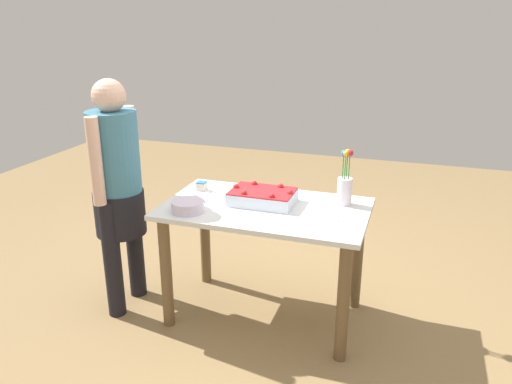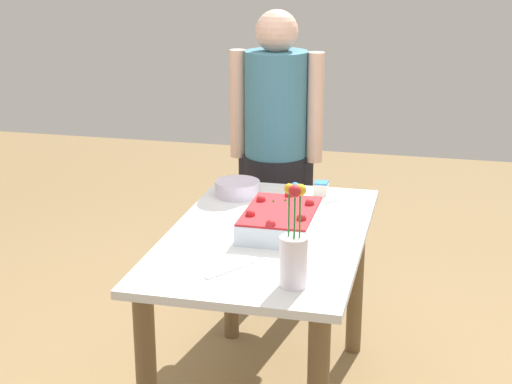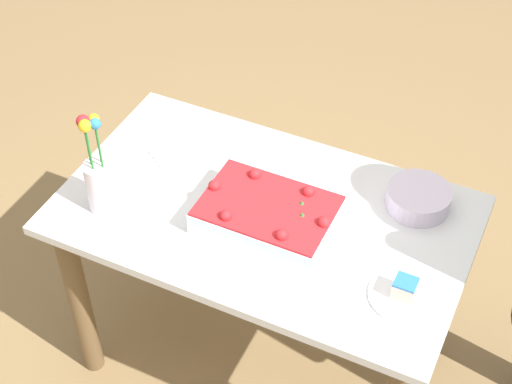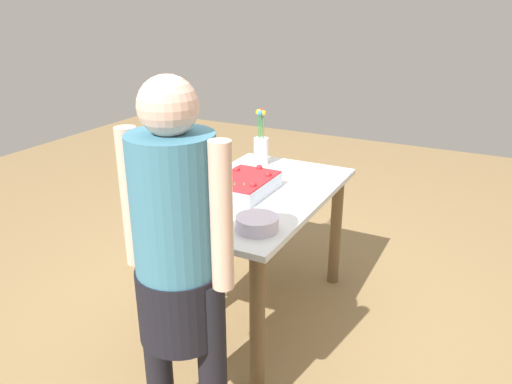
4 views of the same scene
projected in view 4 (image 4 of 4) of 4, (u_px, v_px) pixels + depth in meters
ground_plane at (255, 312)px, 2.91m from camera, size 8.00×8.00×0.00m
dining_table at (255, 217)px, 2.69m from camera, size 1.22×0.73×0.75m
sheet_cake at (244, 185)px, 2.61m from camera, size 0.39×0.26×0.11m
serving_plate_with_slice at (183, 217)px, 2.29m from camera, size 0.19×0.19×0.06m
cake_knife at (290, 173)px, 2.92m from camera, size 0.19×0.13×0.00m
flower_vase at (261, 146)px, 3.04m from camera, size 0.09×0.09×0.34m
fruit_bowl at (257, 223)px, 2.19m from camera, size 0.19×0.19×0.06m
person_standing at (178, 255)px, 1.77m from camera, size 0.31×0.45×1.49m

